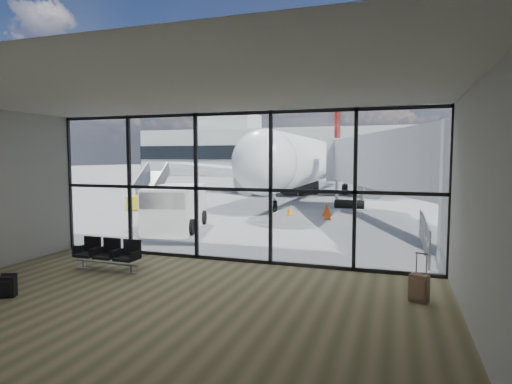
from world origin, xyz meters
The scene contains 22 objects.
ground centered at (0.00, 40.00, 0.00)m, with size 220.00×220.00×0.00m, color slate.
lounge_shell centered at (0.00, -4.80, 2.65)m, with size 12.02×8.01×4.51m.
glass_curtain_wall centered at (0.00, 0.00, 2.25)m, with size 12.10×0.12×4.50m.
jet_bridge centered at (4.90, 7.07, 2.76)m, with size 8.00×16.50×4.33m.
apron_railing centered at (5.60, 3.50, 0.72)m, with size 0.06×5.46×1.11m.
far_terminal centered at (-0.59, 61.97, 4.21)m, with size 80.00×12.20×11.00m.
tree_0 centered at (-45.00, 72.00, 4.63)m, with size 4.95×4.95×7.12m.
tree_1 centered at (-39.00, 72.00, 5.25)m, with size 5.61×5.61×8.07m.
tree_2 centered at (-33.00, 72.00, 5.88)m, with size 6.27×6.27×9.03m.
tree_3 centered at (-27.00, 72.00, 4.63)m, with size 4.95×4.95×7.12m.
tree_4 centered at (-21.00, 72.00, 5.25)m, with size 5.61×5.61×8.07m.
tree_5 centered at (-15.00, 72.00, 5.88)m, with size 6.27×6.27×9.03m.
seating_row centered at (-2.94, -2.00, 0.49)m, with size 1.99×0.59×0.88m.
backpack centered at (-3.59, -4.74, 0.26)m, with size 0.42×0.42×0.53m.
suitcase centered at (5.20, -2.16, 0.32)m, with size 0.45×0.38×1.07m.
airliner centered at (-2.21, 25.61, 2.83)m, with size 31.16×36.03×9.28m.
service_van centered at (-4.47, 4.54, 0.97)m, with size 2.98×4.70×1.90m.
belt_loader centered at (-2.95, 23.54, 0.65)m, with size 2.88×4.41×1.93m.
mobile_stairs centered at (-10.00, 11.11, 0.54)m, with size 2.05×3.39×2.26m.
traffic_cone_a centered at (1.37, 9.64, 0.26)m, with size 0.39×0.39×0.55m.
traffic_cone_b centered at (-0.80, 10.49, 0.25)m, with size 0.37×0.37×0.53m.
traffic_cone_c centered at (1.11, 11.13, 0.32)m, with size 0.47×0.47×0.68m.
Camera 1 is at (4.69, -11.90, 3.15)m, focal length 30.00 mm.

